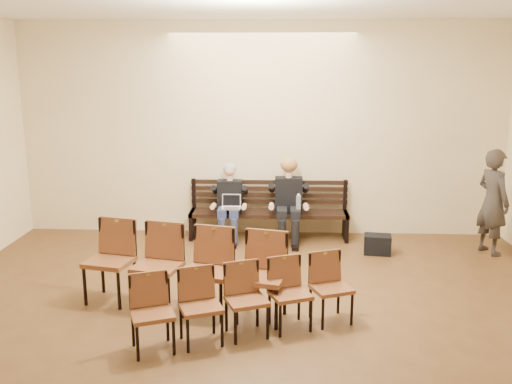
{
  "coord_description": "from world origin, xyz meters",
  "views": [
    {
      "loc": [
        0.31,
        -4.38,
        2.84
      ],
      "look_at": [
        -0.05,
        4.05,
        0.92
      ],
      "focal_mm": 40.0,
      "sensor_mm": 36.0,
      "label": 1
    }
  ],
  "objects_px": {
    "chair_row_back": "(247,301)",
    "seated_man": "(229,204)",
    "bench": "(269,225)",
    "bag": "(377,244)",
    "passerby": "(494,194)",
    "laptop": "(231,210)",
    "chair_row_front": "(182,269)",
    "seated_woman": "(289,203)",
    "water_bottle": "(298,210)"
  },
  "relations": [
    {
      "from": "laptop",
      "to": "passerby",
      "type": "distance_m",
      "value": 3.99
    },
    {
      "from": "seated_man",
      "to": "seated_woman",
      "type": "height_order",
      "value": "seated_woman"
    },
    {
      "from": "passerby",
      "to": "bag",
      "type": "bearing_deg",
      "value": 70.02
    },
    {
      "from": "bench",
      "to": "seated_man",
      "type": "bearing_deg",
      "value": -169.28
    },
    {
      "from": "bag",
      "to": "laptop",
      "type": "bearing_deg",
      "value": 169.97
    },
    {
      "from": "laptop",
      "to": "bag",
      "type": "relative_size",
      "value": 0.76
    },
    {
      "from": "seated_woman",
      "to": "bag",
      "type": "relative_size",
      "value": 3.2
    },
    {
      "from": "passerby",
      "to": "chair_row_back",
      "type": "height_order",
      "value": "passerby"
    },
    {
      "from": "chair_row_back",
      "to": "seated_woman",
      "type": "bearing_deg",
      "value": 59.79
    },
    {
      "from": "bag",
      "to": "passerby",
      "type": "xyz_separation_m",
      "value": [
        1.71,
        0.12,
        0.77
      ]
    },
    {
      "from": "laptop",
      "to": "bag",
      "type": "distance_m",
      "value": 2.33
    },
    {
      "from": "bench",
      "to": "chair_row_front",
      "type": "relative_size",
      "value": 1.08
    },
    {
      "from": "water_bottle",
      "to": "bag",
      "type": "height_order",
      "value": "water_bottle"
    },
    {
      "from": "seated_man",
      "to": "passerby",
      "type": "relative_size",
      "value": 0.65
    },
    {
      "from": "passerby",
      "to": "chair_row_back",
      "type": "xyz_separation_m",
      "value": [
        -3.53,
        -2.85,
        -0.53
      ]
    },
    {
      "from": "chair_row_front",
      "to": "water_bottle",
      "type": "bearing_deg",
      "value": 73.75
    },
    {
      "from": "seated_man",
      "to": "laptop",
      "type": "distance_m",
      "value": 0.2
    },
    {
      "from": "bag",
      "to": "passerby",
      "type": "distance_m",
      "value": 1.88
    },
    {
      "from": "bench",
      "to": "bag",
      "type": "xyz_separation_m",
      "value": [
        1.67,
        -0.72,
        -0.08
      ]
    },
    {
      "from": "passerby",
      "to": "chair_row_back",
      "type": "bearing_deg",
      "value": 105.0
    },
    {
      "from": "laptop",
      "to": "seated_man",
      "type": "bearing_deg",
      "value": 89.33
    },
    {
      "from": "chair_row_back",
      "to": "bag",
      "type": "bearing_deg",
      "value": 34.25
    },
    {
      "from": "passerby",
      "to": "chair_row_back",
      "type": "distance_m",
      "value": 4.57
    },
    {
      "from": "seated_woman",
      "to": "chair_row_front",
      "type": "height_order",
      "value": "seated_woman"
    },
    {
      "from": "seated_man",
      "to": "seated_woman",
      "type": "bearing_deg",
      "value": 0.0
    },
    {
      "from": "bench",
      "to": "chair_row_front",
      "type": "xyz_separation_m",
      "value": [
        -0.94,
        -2.84,
        0.27
      ]
    },
    {
      "from": "chair_row_front",
      "to": "chair_row_back",
      "type": "relative_size",
      "value": 1.01
    },
    {
      "from": "water_bottle",
      "to": "passerby",
      "type": "distance_m",
      "value": 2.93
    },
    {
      "from": "seated_man",
      "to": "water_bottle",
      "type": "relative_size",
      "value": 4.73
    },
    {
      "from": "bench",
      "to": "water_bottle",
      "type": "bearing_deg",
      "value": -36.04
    },
    {
      "from": "bag",
      "to": "seated_woman",
      "type": "bearing_deg",
      "value": 156.05
    },
    {
      "from": "chair_row_front",
      "to": "chair_row_back",
      "type": "distance_m",
      "value": 1.0
    },
    {
      "from": "bag",
      "to": "chair_row_back",
      "type": "bearing_deg",
      "value": -123.73
    },
    {
      "from": "seated_man",
      "to": "bag",
      "type": "distance_m",
      "value": 2.42
    },
    {
      "from": "water_bottle",
      "to": "chair_row_front",
      "type": "distance_m",
      "value": 2.87
    },
    {
      "from": "bench",
      "to": "chair_row_back",
      "type": "xyz_separation_m",
      "value": [
        -0.16,
        -3.45,
        0.16
      ]
    },
    {
      "from": "seated_man",
      "to": "passerby",
      "type": "height_order",
      "value": "passerby"
    },
    {
      "from": "chair_row_back",
      "to": "passerby",
      "type": "bearing_deg",
      "value": 16.91
    },
    {
      "from": "passerby",
      "to": "chair_row_front",
      "type": "xyz_separation_m",
      "value": [
        -4.31,
        -2.24,
        -0.42
      ]
    },
    {
      "from": "laptop",
      "to": "water_bottle",
      "type": "xyz_separation_m",
      "value": [
        1.07,
        -0.03,
        0.02
      ]
    },
    {
      "from": "chair_row_back",
      "to": "seated_man",
      "type": "bearing_deg",
      "value": 76.1
    },
    {
      "from": "laptop",
      "to": "water_bottle",
      "type": "distance_m",
      "value": 1.07
    },
    {
      "from": "laptop",
      "to": "chair_row_back",
      "type": "height_order",
      "value": "chair_row_back"
    },
    {
      "from": "seated_man",
      "to": "passerby",
      "type": "distance_m",
      "value": 4.05
    },
    {
      "from": "seated_man",
      "to": "chair_row_back",
      "type": "relative_size",
      "value": 0.5
    },
    {
      "from": "seated_man",
      "to": "bag",
      "type": "height_order",
      "value": "seated_man"
    },
    {
      "from": "seated_woman",
      "to": "laptop",
      "type": "relative_size",
      "value": 4.23
    },
    {
      "from": "laptop",
      "to": "chair_row_front",
      "type": "height_order",
      "value": "chair_row_front"
    },
    {
      "from": "water_bottle",
      "to": "chair_row_back",
      "type": "relative_size",
      "value": 0.11
    },
    {
      "from": "laptop",
      "to": "bag",
      "type": "xyz_separation_m",
      "value": [
        2.26,
        -0.4,
        -0.41
      ]
    }
  ]
}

